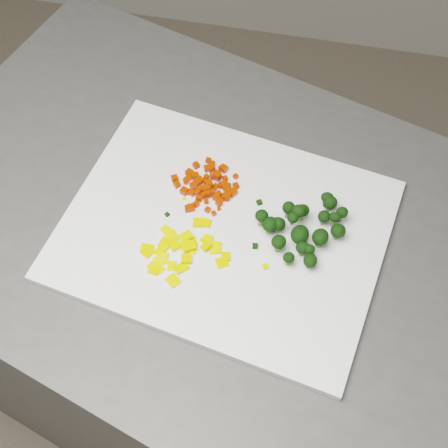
% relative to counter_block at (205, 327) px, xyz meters
% --- Properties ---
extents(counter_block, '(1.07, 0.89, 0.90)m').
position_rel_counter_block_xyz_m(counter_block, '(0.00, 0.00, 0.00)').
color(counter_block, '#464644').
rests_on(counter_block, ground).
extents(cutting_board, '(0.51, 0.43, 0.01)m').
position_rel_counter_block_xyz_m(cutting_board, '(0.05, -0.02, 0.46)').
color(cutting_board, white).
rests_on(cutting_board, counter_block).
extents(carrot_pile, '(0.10, 0.10, 0.03)m').
position_rel_counter_block_xyz_m(carrot_pile, '(0.01, 0.04, 0.48)').
color(carrot_pile, red).
rests_on(carrot_pile, cutting_board).
extents(pepper_pile, '(0.12, 0.12, 0.02)m').
position_rel_counter_block_xyz_m(pepper_pile, '(0.00, -0.07, 0.47)').
color(pepper_pile, yellow).
rests_on(pepper_pile, cutting_board).
extents(broccoli_pile, '(0.12, 0.12, 0.06)m').
position_rel_counter_block_xyz_m(broccoli_pile, '(0.16, -0.01, 0.49)').
color(broccoli_pile, black).
rests_on(broccoli_pile, cutting_board).
extents(carrot_cube_0, '(0.01, 0.01, 0.01)m').
position_rel_counter_block_xyz_m(carrot_cube_0, '(0.00, 0.02, 0.47)').
color(carrot_cube_0, red).
rests_on(carrot_cube_0, carrot_pile).
extents(carrot_cube_1, '(0.01, 0.01, 0.01)m').
position_rel_counter_block_xyz_m(carrot_cube_1, '(-0.00, 0.07, 0.47)').
color(carrot_cube_1, red).
rests_on(carrot_cube_1, carrot_pile).
extents(carrot_cube_2, '(0.01, 0.01, 0.01)m').
position_rel_counter_block_xyz_m(carrot_cube_2, '(0.01, 0.04, 0.47)').
color(carrot_cube_2, red).
rests_on(carrot_cube_2, carrot_pile).
extents(carrot_cube_3, '(0.01, 0.01, 0.01)m').
position_rel_counter_block_xyz_m(carrot_cube_3, '(-0.03, 0.04, 0.47)').
color(carrot_cube_3, red).
rests_on(carrot_cube_3, carrot_pile).
extents(carrot_cube_4, '(0.01, 0.01, 0.01)m').
position_rel_counter_block_xyz_m(carrot_cube_4, '(-0.02, 0.05, 0.47)').
color(carrot_cube_4, red).
rests_on(carrot_cube_4, carrot_pile).
extents(carrot_cube_5, '(0.01, 0.01, 0.01)m').
position_rel_counter_block_xyz_m(carrot_cube_5, '(0.01, 0.03, 0.47)').
color(carrot_cube_5, red).
rests_on(carrot_cube_5, carrot_pile).
extents(carrot_cube_6, '(0.01, 0.01, 0.01)m').
position_rel_counter_block_xyz_m(carrot_cube_6, '(0.01, 0.03, 0.47)').
color(carrot_cube_6, red).
rests_on(carrot_cube_6, carrot_pile).
extents(carrot_cube_7, '(0.01, 0.01, 0.01)m').
position_rel_counter_block_xyz_m(carrot_cube_7, '(0.05, 0.03, 0.47)').
color(carrot_cube_7, red).
rests_on(carrot_cube_7, carrot_pile).
extents(carrot_cube_8, '(0.01, 0.01, 0.01)m').
position_rel_counter_block_xyz_m(carrot_cube_8, '(-0.01, 0.05, 0.47)').
color(carrot_cube_8, red).
rests_on(carrot_cube_8, carrot_pile).
extents(carrot_cube_9, '(0.01, 0.01, 0.01)m').
position_rel_counter_block_xyz_m(carrot_cube_9, '(-0.01, 0.03, 0.47)').
color(carrot_cube_9, red).
rests_on(carrot_cube_9, carrot_pile).
extents(carrot_cube_10, '(0.01, 0.01, 0.01)m').
position_rel_counter_block_xyz_m(carrot_cube_10, '(-0.01, 0.04, 0.47)').
color(carrot_cube_10, red).
rests_on(carrot_cube_10, carrot_pile).
extents(carrot_cube_11, '(0.01, 0.01, 0.01)m').
position_rel_counter_block_xyz_m(carrot_cube_11, '(-0.01, 0.05, 0.47)').
color(carrot_cube_11, red).
rests_on(carrot_cube_11, carrot_pile).
extents(carrot_cube_12, '(0.01, 0.01, 0.01)m').
position_rel_counter_block_xyz_m(carrot_cube_12, '(0.03, 0.05, 0.47)').
color(carrot_cube_12, red).
rests_on(carrot_cube_12, carrot_pile).
extents(carrot_cube_13, '(0.01, 0.01, 0.01)m').
position_rel_counter_block_xyz_m(carrot_cube_13, '(-0.05, 0.04, 0.47)').
color(carrot_cube_13, red).
rests_on(carrot_cube_13, carrot_pile).
extents(carrot_cube_14, '(0.01, 0.01, 0.01)m').
position_rel_counter_block_xyz_m(carrot_cube_14, '(-0.01, 0.02, 0.47)').
color(carrot_cube_14, red).
rests_on(carrot_cube_14, carrot_pile).
extents(carrot_cube_15, '(0.01, 0.01, 0.01)m').
position_rel_counter_block_xyz_m(carrot_cube_15, '(0.03, -0.01, 0.47)').
color(carrot_cube_15, red).
rests_on(carrot_cube_15, carrot_pile).
extents(carrot_cube_16, '(0.01, 0.01, 0.01)m').
position_rel_counter_block_xyz_m(carrot_cube_16, '(0.02, 0.06, 0.47)').
color(carrot_cube_16, red).
rests_on(carrot_cube_16, carrot_pile).
extents(carrot_cube_17, '(0.01, 0.01, 0.01)m').
position_rel_counter_block_xyz_m(carrot_cube_17, '(0.03, 0.02, 0.47)').
color(carrot_cube_17, red).
rests_on(carrot_cube_17, carrot_pile).
extents(carrot_cube_18, '(0.01, 0.01, 0.01)m').
position_rel_counter_block_xyz_m(carrot_cube_18, '(0.01, 0.02, 0.47)').
color(carrot_cube_18, red).
rests_on(carrot_cube_18, carrot_pile).
extents(carrot_cube_19, '(0.01, 0.01, 0.01)m').
position_rel_counter_block_xyz_m(carrot_cube_19, '(0.03, 0.01, 0.47)').
color(carrot_cube_19, red).
rests_on(carrot_cube_19, carrot_pile).
extents(carrot_cube_20, '(0.01, 0.01, 0.01)m').
position_rel_counter_block_xyz_m(carrot_cube_20, '(0.00, 0.05, 0.47)').
color(carrot_cube_20, red).
rests_on(carrot_cube_20, carrot_pile).
extents(carrot_cube_21, '(0.01, 0.01, 0.01)m').
position_rel_counter_block_xyz_m(carrot_cube_21, '(0.02, 0.04, 0.47)').
color(carrot_cube_21, red).
rests_on(carrot_cube_21, carrot_pile).
extents(carrot_cube_22, '(0.01, 0.01, 0.01)m').
position_rel_counter_block_xyz_m(carrot_cube_22, '(0.02, 0.04, 0.47)').
color(carrot_cube_22, red).
rests_on(carrot_cube_22, carrot_pile).
extents(carrot_cube_23, '(0.01, 0.01, 0.01)m').
position_rel_counter_block_xyz_m(carrot_cube_23, '(0.01, 0.01, 0.47)').
color(carrot_cube_23, red).
rests_on(carrot_cube_23, carrot_pile).
extents(carrot_cube_24, '(0.01, 0.01, 0.01)m').
position_rel_counter_block_xyz_m(carrot_cube_24, '(0.05, 0.04, 0.47)').
color(carrot_cube_24, red).
rests_on(carrot_cube_24, carrot_pile).
extents(carrot_cube_25, '(0.01, 0.01, 0.01)m').
position_rel_counter_block_xyz_m(carrot_cube_25, '(0.02, 0.07, 0.47)').
color(carrot_cube_25, red).
rests_on(carrot_cube_25, carrot_pile).
extents(carrot_cube_26, '(0.01, 0.01, 0.01)m').
position_rel_counter_block_xyz_m(carrot_cube_26, '(0.02, -0.00, 0.47)').
color(carrot_cube_26, red).
rests_on(carrot_cube_26, carrot_pile).
extents(carrot_cube_27, '(0.01, 0.01, 0.01)m').
position_rel_counter_block_xyz_m(carrot_cube_27, '(0.03, 0.05, 0.47)').
color(carrot_cube_27, red).
rests_on(carrot_cube_27, carrot_pile).
extents(carrot_cube_28, '(0.01, 0.01, 0.01)m').
position_rel_counter_block_xyz_m(carrot_cube_28, '(-0.01, -0.01, 0.47)').
color(carrot_cube_28, red).
rests_on(carrot_cube_28, carrot_pile).
extents(carrot_cube_29, '(0.01, 0.01, 0.01)m').
position_rel_counter_block_xyz_m(carrot_cube_29, '(0.02, 0.06, 0.47)').
color(carrot_cube_29, red).
rests_on(carrot_cube_29, carrot_pile).
extents(carrot_cube_30, '(0.01, 0.01, 0.01)m').
position_rel_counter_block_xyz_m(carrot_cube_30, '(0.02, 0.02, 0.47)').
color(carrot_cube_30, red).
rests_on(carrot_cube_30, carrot_pile).
extents(carrot_cube_31, '(0.01, 0.01, 0.01)m').
position_rel_counter_block_xyz_m(carrot_cube_31, '(0.03, 0.04, 0.47)').
color(carrot_cube_31, red).
rests_on(carrot_cube_31, carrot_pile).
extents(carrot_cube_32, '(0.01, 0.01, 0.01)m').
position_rel_counter_block_xyz_m(carrot_cube_32, '(0.03, 0.03, 0.47)').
color(carrot_cube_32, red).
rests_on(carrot_cube_32, carrot_pile).
extents(carrot_cube_33, '(0.01, 0.01, 0.01)m').
position_rel_counter_block_xyz_m(carrot_cube_33, '(0.00, 0.05, 0.47)').
color(carrot_cube_33, red).
rests_on(carrot_cube_33, carrot_pile).
extents(carrot_cube_34, '(0.01, 0.01, 0.01)m').
position_rel_counter_block_xyz_m(carrot_cube_34, '(-0.03, 0.02, 0.47)').
color(carrot_cube_34, red).
rests_on(carrot_cube_34, carrot_pile).
extents(carrot_cube_35, '(0.01, 0.01, 0.01)m').
position_rel_counter_block_xyz_m(carrot_cube_35, '(0.01, 0.04, 0.47)').
color(carrot_cube_35, red).
rests_on(carrot_cube_35, carrot_pile).
extents(carrot_cube_36, '(0.01, 0.01, 0.01)m').
position_rel_counter_block_xyz_m(carrot_cube_36, '(0.01, 0.03, 0.48)').
color(carrot_cube_36, red).
rests_on(carrot_cube_36, carrot_pile).
extents(carrot_cube_37, '(0.01, 0.01, 0.01)m').
position_rel_counter_block_xyz_m(carrot_cube_37, '(-0.00, 0.02, 0.47)').
color(carrot_cube_37, red).
rests_on(carrot_cube_37, carrot_pile).
extents(carrot_cube_38, '(0.01, 0.01, 0.01)m').
position_rel_counter_block_xyz_m(carrot_cube_38, '(-0.04, 0.03, 0.47)').
color(carrot_cube_38, red).
rests_on(carrot_cube_38, carrot_pile).
extents(carrot_cube_39, '(0.01, 0.01, 0.01)m').
position_rel_counter_block_xyz_m(carrot_cube_39, '(0.02, 0.08, 0.47)').
color(carrot_cube_39, red).
rests_on(carrot_cube_39, carrot_pile).
extents(carrot_cube_40, '(0.01, 0.01, 0.01)m').
position_rel_counter_block_xyz_m(carrot_cube_40, '(0.01, 0.06, 0.47)').
color(carrot_cube_40, red).
rests_on(carrot_cube_40, carrot_pile).
extents(carrot_cube_41, '(0.01, 0.01, 0.01)m').
position_rel_counter_block_xyz_m(carrot_cube_41, '(0.02, 0.08, 0.47)').
color(carrot_cube_41, red).
rests_on(carrot_cube_41, carrot_pile).
extents(carrot_cube_42, '(0.01, 0.01, 0.01)m').
position_rel_counter_block_xyz_m(carrot_cube_42, '(0.04, 0.04, 0.47)').
color(carrot_cube_42, red).
rests_on(carrot_cube_42, carrot_pile).
extents(carrot_cube_43, '(0.01, 0.01, 0.01)m').
position_rel_counter_block_xyz_m(carrot_cube_43, '(-0.02, 0.06, 0.47)').
color(carrot_cube_43, red).
rests_on(carrot_cube_43, carrot_pile).
extents(carrot_cube_44, '(0.01, 0.01, 0.01)m').
position_rel_counter_block_xyz_m(carrot_cube_44, '(-0.00, 0.02, 0.47)').
color(carrot_cube_44, red).
rests_on(carrot_cube_44, carrot_pile).
extents(carrot_cube_45, '(0.01, 0.01, 0.01)m').
position_rel_counter_block_xyz_m(carrot_cube_45, '(0.02, 0.03, 0.47)').
color(carrot_cube_45, red).
rests_on(carrot_cube_45, carrot_pile).
extents(carrot_cube_46, '(0.01, 0.01, 0.01)m').
position_rel_counter_block_xyz_m(carrot_cube_46, '(0.01, 0.03, 0.47)').
color(carrot_cube_46, red).
rests_on(carrot_cube_46, carrot_pile).
extents(carrot_cube_47, '(0.01, 0.01, 0.01)m').
position_rel_counter_block_xyz_m(carrot_cube_47, '(0.05, 0.05, 0.47)').
color(carrot_cube_47, red).
rests_on(carrot_cube_47, carrot_pile).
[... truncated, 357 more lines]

